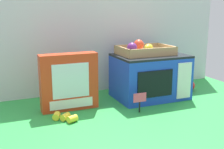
% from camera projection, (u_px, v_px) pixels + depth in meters
% --- Properties ---
extents(ground_plane, '(1.70, 1.70, 0.00)m').
position_uv_depth(ground_plane, '(121.00, 103.00, 1.60)').
color(ground_plane, green).
rests_on(ground_plane, ground).
extents(display_back_panel, '(1.61, 0.03, 0.69)m').
position_uv_depth(display_back_panel, '(102.00, 35.00, 1.78)').
color(display_back_panel, silver).
rests_on(display_back_panel, ground).
extents(toy_microwave, '(0.40, 0.28, 0.25)m').
position_uv_depth(toy_microwave, '(150.00, 76.00, 1.67)').
color(toy_microwave, blue).
rests_on(toy_microwave, ground).
extents(food_groups_crate, '(0.30, 0.21, 0.08)m').
position_uv_depth(food_groups_crate, '(144.00, 50.00, 1.64)').
color(food_groups_crate, tan).
rests_on(food_groups_crate, toy_microwave).
extents(cookie_set_box, '(0.29, 0.08, 0.29)m').
position_uv_depth(cookie_set_box, '(69.00, 82.00, 1.47)').
color(cookie_set_box, red).
rests_on(cookie_set_box, ground).
extents(price_sign, '(0.07, 0.01, 0.10)m').
position_uv_depth(price_sign, '(140.00, 100.00, 1.44)').
color(price_sign, black).
rests_on(price_sign, ground).
extents(loose_toy_banana, '(0.11, 0.11, 0.03)m').
position_uv_depth(loose_toy_banana, '(65.00, 117.00, 1.35)').
color(loose_toy_banana, yellow).
rests_on(loose_toy_banana, ground).
extents(loose_toy_apple, '(0.06, 0.06, 0.06)m').
position_uv_depth(loose_toy_apple, '(190.00, 86.00, 1.83)').
color(loose_toy_apple, red).
rests_on(loose_toy_apple, ground).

